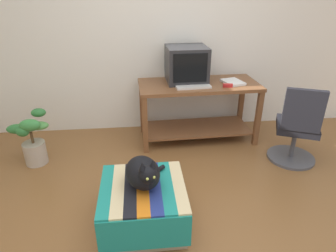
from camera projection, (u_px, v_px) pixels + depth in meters
ground_plane at (181, 233)px, 2.37m from camera, size 14.00×14.00×0.00m
back_wall at (159, 29)px, 3.63m from camera, size 8.00×0.10×2.60m
desk at (198, 101)px, 3.62m from camera, size 1.45×0.69×0.73m
tv_monitor at (186, 65)px, 3.50m from camera, size 0.49×0.46×0.42m
keyboard at (193, 86)px, 3.37m from camera, size 0.41×0.18×0.02m
book at (233, 82)px, 3.52m from camera, size 0.27×0.31×0.03m
ottoman_with_blanket at (144, 205)px, 2.39m from camera, size 0.67×0.69×0.37m
cat at (144, 173)px, 2.27m from camera, size 0.37×0.43×0.30m
potted_plant at (32, 139)px, 3.17m from camera, size 0.42×0.36×0.60m
office_chair at (297, 130)px, 3.16m from camera, size 0.55×0.55×0.89m
stapler at (228, 85)px, 3.38m from camera, size 0.11×0.05×0.04m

